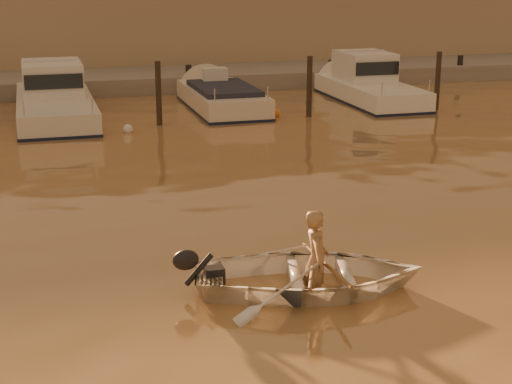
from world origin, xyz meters
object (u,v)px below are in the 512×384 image
object	(u,v)px
dinghy	(310,275)
moored_boat_2	(54,99)
moored_boat_3	(222,103)
moored_boat_4	(370,84)
waterfront_building	(115,19)
person	(316,260)

from	to	relation	value
dinghy	moored_boat_2	xyz separation A→B (m)	(-3.21, 15.77, 0.38)
moored_boat_2	dinghy	bearing A→B (deg)	-78.48
moored_boat_2	moored_boat_3	distance (m)	5.69
moored_boat_4	waterfront_building	world-z (taller)	waterfront_building
dinghy	moored_boat_3	bearing A→B (deg)	3.72
moored_boat_4	moored_boat_3	bearing A→B (deg)	180.00
person	moored_boat_3	bearing A→B (deg)	4.08
dinghy	moored_boat_3	xyz separation A→B (m)	(2.46, 15.77, -0.02)
moored_boat_3	dinghy	bearing A→B (deg)	-98.87
dinghy	waterfront_building	world-z (taller)	waterfront_building
moored_boat_2	waterfront_building	world-z (taller)	waterfront_building
moored_boat_2	moored_boat_4	xyz separation A→B (m)	(11.28, 0.00, 0.00)
person	moored_boat_4	distance (m)	17.69
person	moored_boat_2	world-z (taller)	moored_boat_2
person	moored_boat_2	bearing A→B (deg)	24.43
moored_boat_2	moored_boat_3	bearing A→B (deg)	0.00
dinghy	moored_boat_3	world-z (taller)	moored_boat_3
moored_boat_2	waterfront_building	size ratio (longest dim) A/B	0.17
moored_boat_3	waterfront_building	xyz separation A→B (m)	(-2.37, 11.00, 2.17)
dinghy	person	world-z (taller)	person
dinghy	moored_boat_4	size ratio (longest dim) A/B	0.53
person	moored_boat_3	xyz separation A→B (m)	(2.36, 15.79, -0.27)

